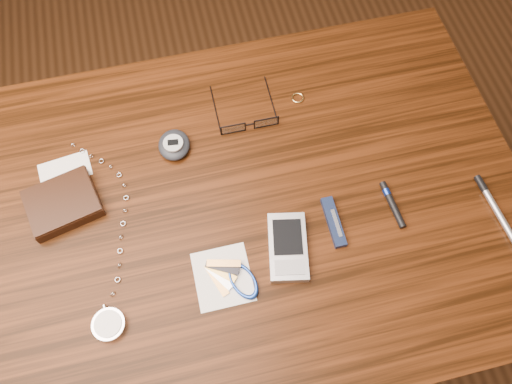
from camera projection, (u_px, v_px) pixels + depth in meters
ground at (247, 304)px, 1.53m from camera, size 3.80×3.80×0.00m
desk at (242, 225)px, 0.95m from camera, size 1.00×0.70×0.75m
wallet_and_card at (63, 202)px, 0.85m from camera, size 0.13×0.16×0.03m
eyeglasses at (249, 123)px, 0.92m from camera, size 0.11×0.11×0.02m
gold_ring at (298, 98)px, 0.95m from camera, size 0.03×0.03×0.00m
pocket_watch at (109, 316)px, 0.77m from camera, size 0.09×0.37×0.02m
pda_phone at (288, 247)px, 0.82m from camera, size 0.08×0.13×0.02m
pedometer at (174, 145)px, 0.90m from camera, size 0.06×0.07×0.03m
notepad_keys at (233, 278)px, 0.80m from camera, size 0.11×0.10×0.01m
pocket_knife at (334, 222)px, 0.84m from camera, size 0.02×0.09×0.01m
silver_pen at (494, 206)px, 0.85m from camera, size 0.02×0.14×0.01m
black_blue_pen at (392, 203)px, 0.85m from camera, size 0.02×0.09×0.01m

